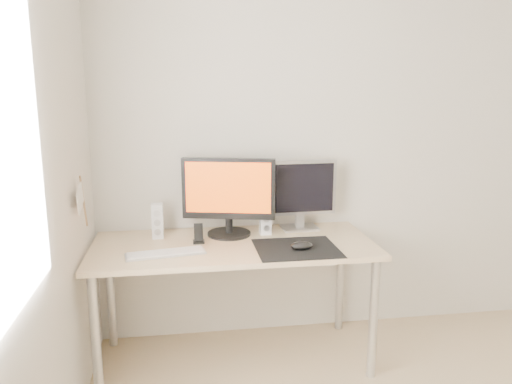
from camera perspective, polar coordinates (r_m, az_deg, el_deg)
wall_back at (r=3.33m, az=12.83°, el=5.55°), size 3.50×0.00×3.50m
mousepad at (r=2.77m, az=4.67°, el=-6.43°), size 0.45×0.40×0.00m
mouse at (r=2.74m, az=5.23°, el=-6.13°), size 0.12×0.07×0.04m
desk at (r=2.88m, az=-2.55°, el=-7.33°), size 1.60×0.70×0.73m
main_monitor at (r=2.94m, az=-3.15°, el=-0.22°), size 0.55×0.31×0.47m
second_monitor at (r=3.09m, az=5.08°, el=0.08°), size 0.45×0.17×0.43m
speaker_left at (r=2.99m, az=-11.19°, el=-3.28°), size 0.06×0.08×0.20m
speaker_right at (r=3.01m, az=1.06°, el=-2.93°), size 0.06×0.08×0.20m
keyboard at (r=2.71m, az=-10.30°, el=-6.90°), size 0.43×0.19×0.02m
phone_dock at (r=2.87m, az=-6.58°, el=-5.14°), size 0.06×0.06×0.12m
pennant at (r=2.67m, az=-19.35°, el=-0.75°), size 0.01×0.23×0.29m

